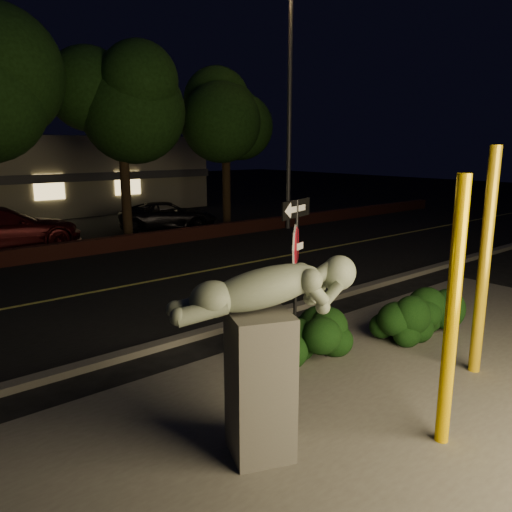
% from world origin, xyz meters
% --- Properties ---
extents(ground, '(90.00, 90.00, 0.00)m').
position_xyz_m(ground, '(0.00, 10.00, 0.00)').
color(ground, black).
rests_on(ground, ground).
extents(patio, '(14.00, 6.00, 0.02)m').
position_xyz_m(patio, '(0.00, -1.00, 0.01)').
color(patio, '#4C4944').
rests_on(patio, ground).
extents(road, '(80.00, 8.00, 0.01)m').
position_xyz_m(road, '(0.00, 7.00, 0.01)').
color(road, black).
rests_on(road, ground).
extents(lane_marking, '(80.00, 0.12, 0.00)m').
position_xyz_m(lane_marking, '(0.00, 7.00, 0.02)').
color(lane_marking, '#B4AF48').
rests_on(lane_marking, road).
extents(curb, '(80.00, 0.25, 0.12)m').
position_xyz_m(curb, '(0.00, 2.90, 0.06)').
color(curb, '#4C4944').
rests_on(curb, ground).
extents(brick_wall, '(40.00, 0.35, 0.50)m').
position_xyz_m(brick_wall, '(0.00, 11.30, 0.25)').
color(brick_wall, '#411A15').
rests_on(brick_wall, ground).
extents(parking_lot, '(40.00, 12.00, 0.01)m').
position_xyz_m(parking_lot, '(0.00, 17.00, 0.01)').
color(parking_lot, black).
rests_on(parking_lot, ground).
extents(tree_far_c, '(4.80, 4.80, 7.84)m').
position_xyz_m(tree_far_c, '(2.50, 12.80, 5.66)').
color(tree_far_c, black).
rests_on(tree_far_c, ground).
extents(tree_far_d, '(4.40, 4.40, 7.42)m').
position_xyz_m(tree_far_d, '(7.50, 13.30, 5.42)').
color(tree_far_d, black).
rests_on(tree_far_d, ground).
extents(yellow_pole_left, '(0.16, 0.16, 3.22)m').
position_xyz_m(yellow_pole_left, '(-0.47, -1.81, 1.61)').
color(yellow_pole_left, '#FFC300').
rests_on(yellow_pole_left, ground).
extents(yellow_pole_right, '(0.18, 0.18, 3.52)m').
position_xyz_m(yellow_pole_right, '(1.69, -1.11, 1.76)').
color(yellow_pole_right, gold).
rests_on(yellow_pole_right, ground).
extents(signpost, '(0.87, 0.31, 2.67)m').
position_xyz_m(signpost, '(-0.10, 1.13, 1.90)').
color(signpost, black).
rests_on(signpost, ground).
extents(sculpture, '(2.10, 1.29, 2.30)m').
position_xyz_m(sculpture, '(-2.28, -0.60, 1.42)').
color(sculpture, '#4C4944').
rests_on(sculpture, ground).
extents(hedge_center, '(2.20, 1.41, 1.06)m').
position_xyz_m(hedge_center, '(0.17, 1.00, 0.53)').
color(hedge_center, black).
rests_on(hedge_center, ground).
extents(hedge_right, '(1.67, 1.26, 0.97)m').
position_xyz_m(hedge_right, '(2.18, 0.41, 0.49)').
color(hedge_right, black).
rests_on(hedge_right, ground).
extents(hedge_far_right, '(1.53, 1.13, 0.96)m').
position_xyz_m(hedge_far_right, '(2.67, 0.30, 0.48)').
color(hedge_far_right, black).
rests_on(hedge_far_right, ground).
extents(streetlight, '(1.34, 0.72, 9.42)m').
position_xyz_m(streetlight, '(8.89, 10.92, 5.60)').
color(streetlight, '#46464B').
rests_on(streetlight, ground).
extents(parked_car_darkred, '(5.33, 2.47, 1.51)m').
position_xyz_m(parked_car_darkred, '(-1.64, 13.84, 0.75)').
color(parked_car_darkred, '#39090C').
rests_on(parked_car_darkred, ground).
extents(parked_car_dark, '(4.57, 3.48, 1.15)m').
position_xyz_m(parked_car_dark, '(5.06, 14.26, 0.58)').
color(parked_car_dark, black).
rests_on(parked_car_dark, ground).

